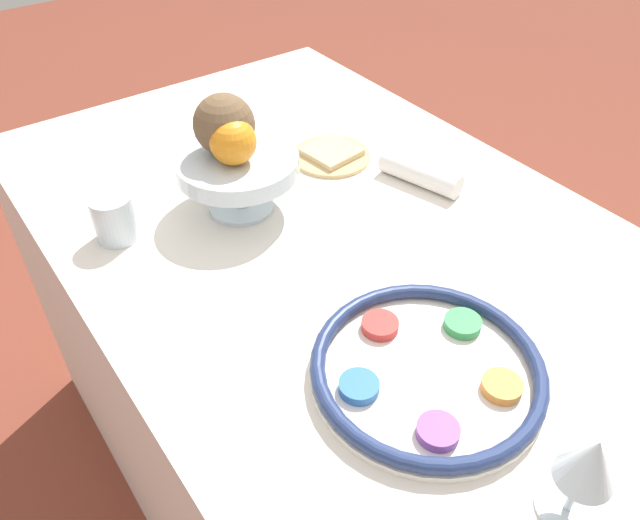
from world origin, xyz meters
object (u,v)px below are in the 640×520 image
(wine_glass, at_px, (589,465))
(orange_fruit, at_px, (233,141))
(seder_plate, at_px, (427,369))
(bread_plate, at_px, (331,154))
(napkin_roll, at_px, (420,173))
(fruit_stand, at_px, (238,168))
(cup_near, at_px, (114,218))
(coconut, at_px, (224,124))

(wine_glass, height_order, orange_fruit, orange_fruit)
(seder_plate, relative_size, bread_plate, 1.97)
(orange_fruit, xyz_separation_m, bread_plate, (0.06, -0.24, -0.14))
(bread_plate, xyz_separation_m, napkin_roll, (-0.17, -0.08, 0.01))
(fruit_stand, bearing_deg, cup_near, 76.74)
(coconut, relative_size, cup_near, 1.27)
(wine_glass, bearing_deg, cup_near, 15.63)
(seder_plate, xyz_separation_m, coconut, (0.49, 0.01, 0.14))
(wine_glass, height_order, napkin_roll, wine_glass)
(cup_near, bearing_deg, bread_plate, -90.84)
(wine_glass, height_order, bread_plate, wine_glass)
(wine_glass, height_order, coconut, coconut)
(bread_plate, bearing_deg, orange_fruit, 103.06)
(seder_plate, relative_size, napkin_roll, 1.85)
(cup_near, bearing_deg, seder_plate, -157.91)
(cup_near, bearing_deg, napkin_roll, -108.88)
(seder_plate, height_order, coconut, coconut)
(seder_plate, distance_m, bread_plate, 0.56)
(fruit_stand, distance_m, bread_plate, 0.25)
(wine_glass, distance_m, cup_near, 0.77)
(napkin_roll, height_order, cup_near, cup_near)
(seder_plate, distance_m, fruit_stand, 0.47)
(seder_plate, height_order, wine_glass, wine_glass)
(napkin_roll, bearing_deg, fruit_stand, 67.52)
(bread_plate, height_order, napkin_roll, napkin_roll)
(fruit_stand, relative_size, cup_near, 2.62)
(wine_glass, relative_size, orange_fruit, 1.67)
(wine_glass, bearing_deg, fruit_stand, -0.04)
(seder_plate, height_order, bread_plate, seder_plate)
(seder_plate, relative_size, coconut, 3.00)
(bread_plate, bearing_deg, wine_glass, 162.56)
(fruit_stand, xyz_separation_m, cup_near, (0.05, 0.21, -0.04))
(seder_plate, bearing_deg, bread_plate, -24.03)
(napkin_roll, bearing_deg, cup_near, 71.12)
(orange_fruit, bearing_deg, coconut, -9.59)
(orange_fruit, xyz_separation_m, coconut, (0.04, -0.01, 0.01))
(seder_plate, xyz_separation_m, wine_glass, (-0.22, 0.00, 0.07))
(napkin_roll, bearing_deg, seder_plate, 138.17)
(wine_glass, bearing_deg, napkin_roll, -28.63)
(coconut, distance_m, cup_near, 0.23)
(seder_plate, distance_m, orange_fruit, 0.47)
(orange_fruit, bearing_deg, wine_glass, -179.13)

